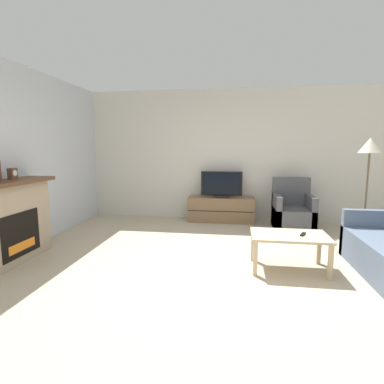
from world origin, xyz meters
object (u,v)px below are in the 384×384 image
at_px(fireplace, 8,222).
at_px(armchair, 292,212).
at_px(tv_stand, 221,209).
at_px(floor_lamp, 370,154).
at_px(tv, 222,185).
at_px(coffee_table, 289,239).
at_px(remote, 303,234).
at_px(mantel_clock, 13,174).

bearing_deg(fireplace, armchair, 30.23).
xyz_separation_m(fireplace, tv_stand, (2.64, 2.67, -0.30)).
bearing_deg(floor_lamp, tv, 148.48).
bearing_deg(fireplace, floor_lamp, 15.17).
height_order(coffee_table, remote, remote).
xyz_separation_m(armchair, coffee_table, (-0.40, -2.03, 0.09)).
xyz_separation_m(tv_stand, floor_lamp, (2.20, -1.35, 1.17)).
bearing_deg(tv_stand, floor_lamp, -31.56).
xyz_separation_m(armchair, remote, (-0.25, -2.03, 0.16)).
height_order(tv_stand, coffee_table, tv_stand).
relative_size(mantel_clock, floor_lamp, 0.09).
bearing_deg(coffee_table, armchair, 78.74).
height_order(fireplace, coffee_table, fireplace).
relative_size(armchair, floor_lamp, 0.57).
xyz_separation_m(fireplace, remote, (3.75, 0.30, -0.10)).
height_order(tv_stand, armchair, armchair).
bearing_deg(remote, floor_lamp, 67.37).
bearing_deg(armchair, remote, -96.94).
bearing_deg(armchair, floor_lamp, -50.00).
bearing_deg(fireplace, coffee_table, 4.74).
bearing_deg(tv, mantel_clock, -136.07).
bearing_deg(tv_stand, coffee_table, -68.17).
relative_size(tv, armchair, 0.88).
relative_size(tv_stand, remote, 8.76).
height_order(fireplace, floor_lamp, floor_lamp).
bearing_deg(armchair, coffee_table, -101.26).
height_order(remote, floor_lamp, floor_lamp).
bearing_deg(tv, tv_stand, 90.00).
xyz_separation_m(fireplace, coffee_table, (3.59, 0.30, -0.17)).
xyz_separation_m(mantel_clock, floor_lamp, (4.82, 1.18, 0.26)).
height_order(fireplace, remote, fireplace).
relative_size(remote, floor_lamp, 0.09).
distance_m(fireplace, remote, 3.76).
distance_m(armchair, coffee_table, 2.07).
bearing_deg(armchair, fireplace, -149.77).
bearing_deg(remote, armchair, 107.63).
bearing_deg(tv, remote, -64.96).
xyz_separation_m(mantel_clock, coffee_table, (3.57, 0.16, -0.78)).
relative_size(mantel_clock, coffee_table, 0.16).
bearing_deg(mantel_clock, armchair, 28.84).
height_order(mantel_clock, floor_lamp, floor_lamp).
relative_size(fireplace, floor_lamp, 0.83).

